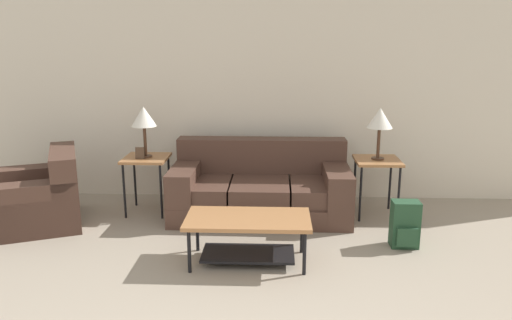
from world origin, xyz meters
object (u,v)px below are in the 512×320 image
(couch, at_px, (261,190))
(table_lamp_right, at_px, (380,119))
(side_table_right, at_px, (377,166))
(armchair, at_px, (39,199))
(backpack, at_px, (405,225))
(table_lamp_left, at_px, (144,118))
(side_table_left, at_px, (146,163))
(coffee_table, at_px, (248,229))

(couch, distance_m, table_lamp_right, 1.54)
(couch, distance_m, side_table_right, 1.34)
(armchair, relative_size, backpack, 2.74)
(couch, xyz_separation_m, side_table_right, (1.30, 0.02, 0.29))
(couch, relative_size, table_lamp_left, 3.44)
(side_table_left, relative_size, table_lamp_right, 1.14)
(side_table_right, bearing_deg, table_lamp_left, 180.00)
(couch, relative_size, side_table_left, 3.03)
(coffee_table, height_order, side_table_left, side_table_left)
(coffee_table, height_order, table_lamp_left, table_lamp_left)
(coffee_table, bearing_deg, side_table_right, 43.17)
(side_table_left, bearing_deg, couch, -0.77)
(table_lamp_left, distance_m, table_lamp_right, 2.61)
(table_lamp_left, height_order, backpack, table_lamp_left)
(side_table_left, bearing_deg, armchair, -158.07)
(couch, xyz_separation_m, side_table_left, (-1.30, 0.02, 0.29))
(armchair, xyz_separation_m, table_lamp_left, (1.07, 0.43, 0.82))
(backpack, bearing_deg, table_lamp_right, 97.46)
(table_lamp_right, bearing_deg, backpack, -82.54)
(table_lamp_left, bearing_deg, couch, -0.77)
(couch, height_order, armchair, couch)
(armchair, height_order, table_lamp_right, table_lamp_right)
(couch, height_order, side_table_right, couch)
(armchair, xyz_separation_m, side_table_right, (3.68, 0.43, 0.29))
(side_table_right, bearing_deg, armchair, -173.32)
(side_table_left, relative_size, side_table_right, 1.00)
(table_lamp_right, bearing_deg, coffee_table, -136.83)
(table_lamp_left, relative_size, table_lamp_right, 1.00)
(armchair, distance_m, coffee_table, 2.46)
(coffee_table, bearing_deg, couch, 86.81)
(table_lamp_right, bearing_deg, couch, -179.23)
(couch, bearing_deg, table_lamp_left, 179.23)
(couch, height_order, table_lamp_left, table_lamp_left)
(coffee_table, relative_size, side_table_left, 1.69)
(table_lamp_right, height_order, backpack, table_lamp_right)
(coffee_table, bearing_deg, armchair, 159.56)
(table_lamp_left, height_order, table_lamp_right, same)
(armchair, xyz_separation_m, coffee_table, (2.30, -0.86, 0.03))
(armchair, bearing_deg, side_table_right, 6.68)
(coffee_table, height_order, table_lamp_right, table_lamp_right)
(backpack, bearing_deg, table_lamp_left, 162.02)
(couch, relative_size, armchair, 1.58)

